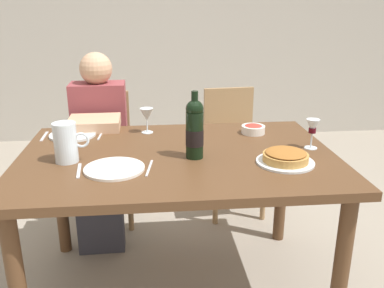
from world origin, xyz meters
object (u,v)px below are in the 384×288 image
Objects in this scene: wine_bottle at (195,129)px; baked_tart at (285,157)px; chair_right at (231,142)px; dinner_plate_right_setting at (114,169)px; dining_table at (178,172)px; diner_left at (99,143)px; chair_left at (104,148)px; water_pitcher at (66,145)px; wine_glass_left_diner at (147,115)px; salad_bowl at (253,129)px; wine_glass_right_diner at (313,128)px; dinner_plate_left_setting at (73,135)px.

wine_bottle is 1.21× the size of baked_tart.
baked_tart is 0.30× the size of chair_right.
wine_bottle is 0.40m from dinner_plate_right_setting.
dining_table is 1.29× the size of diner_left.
baked_tart is 1.42m from chair_left.
water_pitcher is 1.31× the size of wine_glass_left_diner.
wine_glass_left_diner is (-0.22, 0.41, -0.04)m from wine_bottle.
chair_left is at bearing -90.16° from diner_left.
chair_right is at bearing -163.68° from diner_left.
chair_right is at bearing 69.10° from wine_bottle.
wine_bottle is at bearing -136.75° from salad_bowl.
diner_left is (-1.11, 0.62, -0.25)m from wine_glass_right_diner.
wine_bottle reaches higher than dining_table.
wine_bottle reaches higher than wine_glass_right_diner.
chair_left is (-0.17, 1.04, -0.27)m from dinner_plate_right_setting.
wine_glass_right_diner is at bearing -50.38° from salad_bowl.
wine_bottle reaches higher than dinner_plate_right_setting.
wine_glass_left_diner is 0.53× the size of dinner_plate_right_setting.
wine_bottle reaches higher than chair_right.
salad_bowl is 0.93× the size of wine_glass_left_diner.
water_pitcher is at bearing 84.33° from diner_left.
dinner_plate_right_setting is at bearing -29.53° from water_pitcher.
dinner_plate_right_setting is 1.09m from chair_left.
dinner_plate_right_setting is (-0.36, -0.12, -0.13)m from wine_bottle.
dinner_plate_left_setting is (-0.04, 0.38, -0.07)m from water_pitcher.
water_pitcher is 0.21× the size of chair_right.
dinner_plate_right_setting is at bearing -147.60° from salad_bowl.
baked_tart reaches higher than salad_bowl.
dinner_plate_right_setting is at bearing -161.83° from wine_bottle.
dinner_plate_left_setting is 0.21× the size of diner_left.
wine_bottle is at bearing -173.33° from wine_glass_right_diner.
diner_left is (-0.92, 0.80, -0.17)m from baked_tart.
chair_right reaches higher than dining_table.
water_pitcher is at bearing 150.47° from dinner_plate_right_setting.
water_pitcher is at bearing -160.45° from salad_bowl.
salad_bowl is 0.49× the size of dinner_plate_right_setting.
diner_left is at bearing 150.88° from wine_glass_right_diner.
salad_bowl is at bearing 157.65° from diner_left.
baked_tart is (0.40, -0.11, -0.11)m from wine_bottle.
baked_tart is 0.22× the size of diner_left.
diner_left is at bearing 101.44° from dinner_plate_right_setting.
dinner_plate_left_setting and dinner_plate_right_setting have the same top height.
salad_bowl is 0.69m from chair_right.
wine_glass_left_diner is 0.48m from diner_left.
wine_glass_right_diner reaches higher than chair_left.
dinner_plate_right_setting is 0.30× the size of chair_left.
chair_left is 1.00× the size of chair_right.
salad_bowl is 0.36m from wine_glass_right_diner.
dining_table is at bearing 124.36° from diner_left.
water_pitcher is 1.17m from wine_glass_right_diner.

